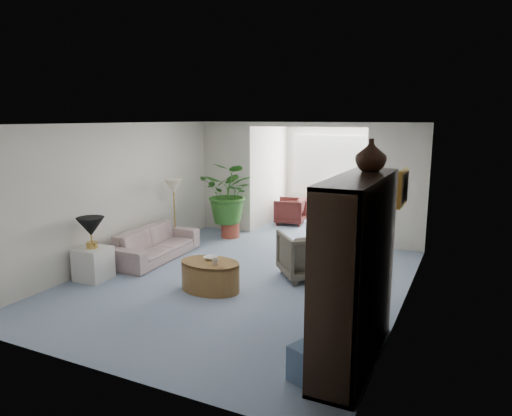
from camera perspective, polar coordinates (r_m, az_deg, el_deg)
The scene contains 26 objects.
floor at distance 7.53m, azimuth -2.00°, elevation -9.04°, with size 6.00×6.00×0.00m, color #8593B0.
sunroom_floor at distance 11.17m, azimuth 7.79°, elevation -2.42°, with size 2.60×2.60×0.00m, color #8593B0.
back_pier_left at distance 10.70m, azimuth -3.63°, elevation 3.87°, with size 1.20×0.12×2.50m, color silver.
back_pier_right at distance 9.46m, azimuth 16.93°, elevation 2.46°, with size 1.20×0.12×2.50m, color silver.
back_header at distance 9.83m, azimuth 6.16°, elevation 10.21°, with size 2.60×0.12×0.10m, color silver.
window_pane at distance 11.96m, azimuth 9.57°, elevation 5.22°, with size 2.20×0.02×1.50m, color white.
window_blinds at distance 11.93m, azimuth 9.53°, elevation 5.21°, with size 2.20×0.02×1.50m, color white.
framed_picture at distance 6.28m, azimuth 17.78°, elevation 2.40°, with size 0.04×0.50×0.40m, color #B2AA8E.
sofa at distance 8.82m, azimuth -12.30°, elevation -4.32°, with size 1.97×0.77×0.57m, color #B6AA9A.
end_table at distance 7.99m, azimuth -19.41°, elevation -6.49°, with size 0.48×0.48×0.53m, color silver.
table_lamp at distance 7.83m, azimuth -19.70°, elevation -2.18°, with size 0.44×0.44×0.30m, color black.
floor_lamp at distance 9.33m, azimuth -10.13°, elevation 2.65°, with size 0.36×0.36×0.28m, color beige.
coffee_table at distance 7.14m, azimuth -5.66°, elevation -8.33°, with size 0.95×0.95×0.45m, color olive.
coffee_bowl at distance 7.17m, azimuth -5.62°, elevation -6.15°, with size 0.19×0.19×0.05m, color white.
coffee_cup at distance 6.90m, azimuth -5.06°, elevation -6.62°, with size 0.11×0.11×0.10m, color #BFB6A7.
wingback_chair at distance 7.66m, azimuth 6.28°, elevation -5.74°, with size 0.82×0.84×0.77m, color #5F594B.
side_table_dark at distance 7.78m, azimuth 11.91°, elevation -6.42°, with size 0.47×0.38×0.57m, color black.
entertainment_cabinet at distance 5.00m, azimuth 12.15°, elevation -7.66°, with size 0.48×1.81×2.01m, color black.
cabinet_urn at distance 5.25m, azimuth 13.98°, elevation 6.35°, with size 0.34×0.34×0.36m, color black.
ottoman at distance 4.90m, azimuth 7.68°, elevation -18.47°, with size 0.46×0.46×0.37m, color #49607E.
plant_pot at distance 10.19m, azimuth -3.19°, elevation -2.72°, with size 0.40×0.40×0.32m, color #963C2B.
house_plant at distance 10.03m, azimuth -3.25°, elevation 1.88°, with size 1.20×1.04×1.34m, color #2D6221.
sunroom_chair_blue at distance 10.99m, azimuth 11.50°, elevation -0.81°, with size 0.78×0.81×0.73m, color #49607E.
sunroom_chair_maroon at distance 11.44m, azimuth 4.20°, elevation -0.39°, with size 0.68×0.70×0.64m, color #56231D.
sunroom_table at distance 11.91m, azimuth 8.88°, elevation -0.28°, with size 0.44×0.34×0.54m, color olive.
shelf_clutter at distance 4.64m, azimuth 10.49°, elevation -7.97°, with size 0.30×0.46×1.06m.
Camera 1 is at (3.29, -6.26, 2.59)m, focal length 32.46 mm.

